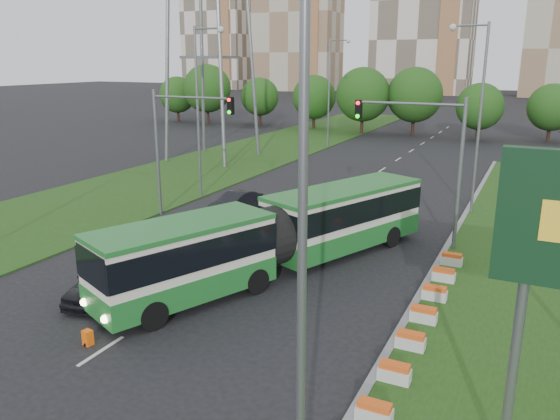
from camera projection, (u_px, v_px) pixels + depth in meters
The scene contains 17 objects.
ground at pixel (258, 301), 22.93m from camera, with size 360.00×360.00×0.00m, color black.
median_kerb at pixel (440, 260), 27.31m from camera, with size 0.30×60.00×0.18m, color gray.
left_verge at pixel (215, 165), 52.16m from camera, with size 12.00×110.00×0.10m, color #1E4714.
lane_markings at pixel (346, 193), 41.54m from camera, with size 0.20×100.00×0.01m, color silver, non-canonical shape.
flower_planters at pixel (417, 327), 19.74m from camera, with size 1.10×15.90×0.60m, color silver, non-canonical shape.
traffic_mast_median at pixel (429, 148), 28.18m from camera, with size 5.76×0.32×8.00m.
traffic_mast_left at pixel (177, 134), 33.66m from camera, with size 5.76×0.32×8.00m.
street_lamps at pixel (293, 128), 31.26m from camera, with size 36.00×60.00×12.00m, color slate, non-canonical shape.
tree_line at pixel (547, 105), 65.28m from camera, with size 120.00×8.00×9.00m, color #1D4813, non-canonical shape.
apartment_tower_west at pixel (298, 13), 173.97m from camera, with size 26.00×15.00×48.00m, color #BAB096.
apartment_tower_cwest at pixel (425, 1), 156.68m from camera, with size 28.00×15.00×52.00m, color silver.
midrise_west at pixel (218, 35), 188.14m from camera, with size 22.00×14.00×36.00m, color silver.
articulated_bus at pixel (275, 233), 25.87m from camera, with size 2.84×18.19×3.00m.
car_left_near at pixel (105, 279), 23.16m from camera, with size 1.87×4.66×1.59m, color black.
car_left_far at pixel (236, 202), 35.97m from camera, with size 1.47×4.22×1.39m, color black.
pedestrian at pixel (107, 293), 21.59m from camera, with size 0.64×0.42×1.74m, color gray.
shopping_trolley at pixel (88, 338), 19.31m from camera, with size 0.33×0.35×0.56m.
Camera 1 is at (10.00, -18.58, 9.79)m, focal length 35.00 mm.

